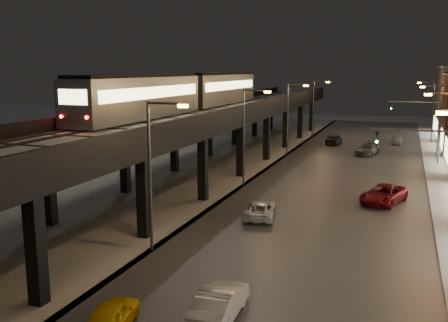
% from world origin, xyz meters
% --- Properties ---
extents(road_surface, '(17.00, 120.00, 0.06)m').
position_xyz_m(road_surface, '(7.50, 35.00, 0.03)').
color(road_surface, '#46474D').
rests_on(road_surface, ground).
extents(under_viaduct_pavement, '(11.00, 120.00, 0.06)m').
position_xyz_m(under_viaduct_pavement, '(-6.00, 35.00, 0.03)').
color(under_viaduct_pavement, '#9FA1A8').
rests_on(under_viaduct_pavement, ground).
extents(elevated_viaduct, '(9.00, 100.00, 6.30)m').
position_xyz_m(elevated_viaduct, '(-6.00, 31.84, 5.62)').
color(elevated_viaduct, black).
rests_on(elevated_viaduct, ground).
extents(viaduct_trackbed, '(8.40, 100.00, 0.32)m').
position_xyz_m(viaduct_trackbed, '(-6.01, 31.97, 6.39)').
color(viaduct_trackbed, '#B2B7C1').
rests_on(viaduct_trackbed, elevated_viaduct).
extents(viaduct_parapet_streetside, '(0.30, 100.00, 1.10)m').
position_xyz_m(viaduct_parapet_streetside, '(-1.65, 32.00, 6.85)').
color(viaduct_parapet_streetside, black).
rests_on(viaduct_parapet_streetside, elevated_viaduct).
extents(viaduct_parapet_far, '(0.30, 100.00, 1.10)m').
position_xyz_m(viaduct_parapet_far, '(-10.35, 32.00, 6.85)').
color(viaduct_parapet_far, black).
rests_on(viaduct_parapet_far, elevated_viaduct).
extents(streetlight_left_1, '(2.57, 0.28, 9.00)m').
position_xyz_m(streetlight_left_1, '(-0.43, 13.00, 5.24)').
color(streetlight_left_1, '#38383A').
rests_on(streetlight_left_1, ground).
extents(streetlight_left_2, '(2.57, 0.28, 9.00)m').
position_xyz_m(streetlight_left_2, '(-0.43, 31.00, 5.24)').
color(streetlight_left_2, '#38383A').
rests_on(streetlight_left_2, ground).
extents(streetlight_left_3, '(2.57, 0.28, 9.00)m').
position_xyz_m(streetlight_left_3, '(-0.43, 49.00, 5.24)').
color(streetlight_left_3, '#38383A').
rests_on(streetlight_left_3, ground).
extents(streetlight_right_3, '(2.56, 0.28, 9.00)m').
position_xyz_m(streetlight_right_3, '(16.73, 49.00, 5.24)').
color(streetlight_right_3, '#38383A').
rests_on(streetlight_right_3, ground).
extents(streetlight_left_4, '(2.57, 0.28, 9.00)m').
position_xyz_m(streetlight_left_4, '(-0.43, 67.00, 5.24)').
color(streetlight_left_4, '#38383A').
rests_on(streetlight_left_4, ground).
extents(streetlight_right_4, '(2.56, 0.28, 9.00)m').
position_xyz_m(streetlight_right_4, '(16.73, 67.00, 5.24)').
color(streetlight_right_4, '#38383A').
rests_on(streetlight_right_4, ground).
extents(traffic_light_rig_a, '(6.10, 0.34, 7.00)m').
position_xyz_m(traffic_light_rig_a, '(15.84, 22.00, 4.50)').
color(traffic_light_rig_a, '#38383A').
rests_on(traffic_light_rig_a, ground).
extents(traffic_light_rig_b, '(6.10, 0.34, 7.00)m').
position_xyz_m(traffic_light_rig_b, '(15.84, 52.00, 4.50)').
color(traffic_light_rig_b, '#38383A').
rests_on(traffic_light_rig_b, ground).
extents(subway_train, '(3.14, 38.51, 3.76)m').
position_xyz_m(subway_train, '(-8.50, 35.75, 8.49)').
color(subway_train, gray).
rests_on(subway_train, viaduct_trackbed).
extents(car_taxi, '(2.32, 4.08, 1.31)m').
position_xyz_m(car_taxi, '(2.25, 3.98, 0.65)').
color(car_taxi, '#E3AE03').
rests_on(car_taxi, ground).
extents(car_near_white, '(1.75, 4.51, 1.46)m').
position_xyz_m(car_near_white, '(6.08, 6.57, 0.73)').
color(car_near_white, silver).
rests_on(car_near_white, ground).
extents(car_mid_silver, '(2.88, 4.87, 1.27)m').
position_xyz_m(car_mid_silver, '(3.59, 21.63, 0.64)').
color(car_mid_silver, silver).
rests_on(car_mid_silver, ground).
extents(car_far_white, '(2.16, 4.51, 1.49)m').
position_xyz_m(car_far_white, '(3.63, 60.32, 0.74)').
color(car_far_white, black).
rests_on(car_far_white, ground).
extents(car_onc_dark, '(4.03, 5.85, 1.49)m').
position_xyz_m(car_onc_dark, '(11.93, 28.94, 0.74)').
color(car_onc_dark, '#67070C').
rests_on(car_onc_dark, ground).
extents(car_onc_white, '(3.15, 5.21, 1.41)m').
position_xyz_m(car_onc_white, '(8.95, 52.78, 0.71)').
color(car_onc_white, '#4B4D51').
rests_on(car_onc_white, ground).
extents(car_onc_red, '(1.50, 3.60, 1.22)m').
position_xyz_m(car_onc_red, '(12.28, 63.52, 0.61)').
color(car_onc_red, '#96999D').
rests_on(car_onc_red, ground).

